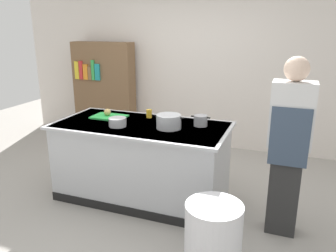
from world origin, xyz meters
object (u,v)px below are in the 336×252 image
mixing_bowl (118,122)px  trash_bin (213,238)px  onion (107,112)px  stock_pot (169,122)px  juice_cup (149,114)px  bookshelf (104,91)px  sauce_pan (201,121)px  person_chef (289,145)px

mixing_bowl → trash_bin: size_ratio=0.32×
onion → trash_bin: (1.59, -1.10, -0.66)m
stock_pot → juice_cup: (-0.37, 0.32, -0.03)m
stock_pot → bookshelf: size_ratio=0.20×
sauce_pan → juice_cup: size_ratio=2.18×
sauce_pan → person_chef: person_chef is taller
onion → person_chef: 2.12m
sauce_pan → stock_pot: bearing=-144.9°
person_chef → sauce_pan: bearing=62.3°
mixing_bowl → juice_cup: juice_cup is taller
mixing_bowl → bookshelf: bearing=124.5°
juice_cup → trash_bin: (1.11, -1.25, -0.64)m
juice_cup → bookshelf: bearing=135.4°
onion → juice_cup: onion is taller
juice_cup → person_chef: person_chef is taller
trash_bin → bookshelf: bearing=133.7°
mixing_bowl → person_chef: person_chef is taller
mixing_bowl → person_chef: size_ratio=0.11×
mixing_bowl → bookshelf: size_ratio=0.11×
sauce_pan → trash_bin: 1.38m
trash_bin → stock_pot: bearing=128.3°
stock_pot → trash_bin: 1.36m
person_chef → mixing_bowl: bearing=82.3°
mixing_bowl → juice_cup: bearing=68.4°
trash_bin → mixing_bowl: bearing=148.3°
onion → person_chef: (2.09, -0.30, -0.05)m
mixing_bowl → juice_cup: size_ratio=1.93×
sauce_pan → mixing_bowl: (-0.85, -0.34, -0.01)m
juice_cup → bookshelf: bookshelf is taller
onion → stock_pot: (0.86, -0.17, 0.01)m
bookshelf → mixing_bowl: bearing=-55.5°
onion → stock_pot: size_ratio=0.25×
trash_bin → bookshelf: 3.85m
trash_bin → person_chef: person_chef is taller
bookshelf → stock_pot: bearing=-43.9°
sauce_pan → trash_bin: sauce_pan is taller
person_chef → onion: bearing=74.1°
onion → bookshelf: size_ratio=0.05×
person_chef → bookshelf: person_chef is taller
sauce_pan → juice_cup: sauce_pan is taller
sauce_pan → bookshelf: bookshelf is taller
person_chef → bookshelf: bearing=50.3°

